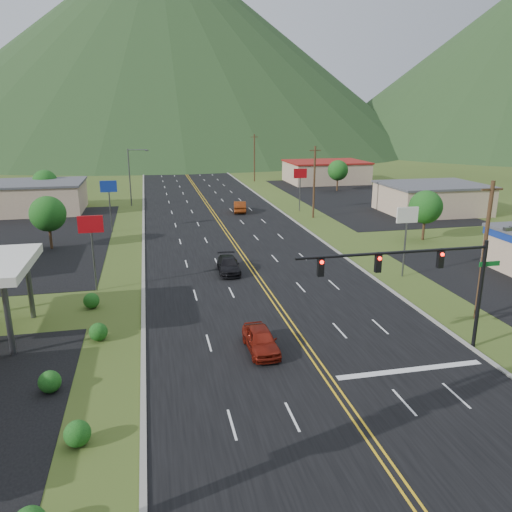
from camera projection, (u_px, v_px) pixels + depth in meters
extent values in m
cylinder|color=black|center=(480.00, 295.00, 30.96)|extent=(0.24, 0.24, 7.00)
cylinder|color=black|center=(395.00, 253.00, 28.88)|extent=(12.00, 0.18, 0.18)
cube|color=#0C591E|center=(490.00, 264.00, 30.49)|extent=(1.40, 0.06, 0.30)
cube|color=black|center=(440.00, 259.00, 29.65)|extent=(0.35, 0.28, 1.05)
sphere|color=#FF0C05|center=(443.00, 254.00, 29.39)|extent=(0.22, 0.22, 0.22)
cube|color=black|center=(378.00, 263.00, 28.84)|extent=(0.35, 0.28, 1.05)
sphere|color=#FF0C05|center=(380.00, 259.00, 28.57)|extent=(0.22, 0.22, 0.22)
cube|color=black|center=(321.00, 267.00, 28.12)|extent=(0.35, 0.28, 1.05)
sphere|color=#FF0C05|center=(322.00, 262.00, 27.86)|extent=(0.22, 0.22, 0.22)
cube|color=#59595E|center=(509.00, 229.00, 25.38)|extent=(0.60, 0.25, 0.18)
cylinder|color=#59595E|center=(130.00, 178.00, 78.68)|extent=(0.20, 0.20, 9.00)
cylinder|color=#59595E|center=(137.00, 150.00, 77.78)|extent=(2.88, 0.12, 0.12)
cube|color=#59595E|center=(147.00, 150.00, 78.10)|extent=(0.60, 0.25, 0.18)
cylinder|color=#59595E|center=(8.00, 317.00, 30.12)|extent=(0.36, 0.36, 5.00)
cylinder|color=#59595E|center=(29.00, 285.00, 35.75)|extent=(0.36, 0.36, 5.00)
cube|color=#CFAE8F|center=(20.00, 198.00, 74.20)|extent=(18.00, 11.00, 4.20)
cube|color=#4C4C51|center=(18.00, 183.00, 73.58)|extent=(18.40, 11.40, 0.30)
cube|color=#CFAE8F|center=(432.00, 199.00, 74.26)|extent=(14.00, 11.00, 4.00)
cube|color=#4C4C51|center=(433.00, 185.00, 73.66)|extent=(14.40, 11.40, 0.30)
cube|color=#CFAE8F|center=(326.00, 172.00, 106.28)|extent=(16.00, 12.00, 4.20)
cube|color=maroon|center=(326.00, 162.00, 105.65)|extent=(16.40, 12.40, 0.30)
cylinder|color=#59595E|center=(94.00, 262.00, 41.26)|extent=(0.16, 0.16, 5.00)
cube|color=#A90911|center=(90.00, 224.00, 40.38)|extent=(2.00, 0.18, 1.40)
cylinder|color=#59595E|center=(111.00, 212.00, 61.92)|extent=(0.16, 0.16, 5.00)
cube|color=navy|center=(108.00, 186.00, 61.03)|extent=(2.00, 0.18, 1.40)
cylinder|color=#59595E|center=(404.00, 250.00, 44.89)|extent=(0.16, 0.16, 5.00)
cube|color=white|center=(407.00, 215.00, 44.00)|extent=(2.00, 0.18, 1.40)
cylinder|color=#59595E|center=(300.00, 195.00, 74.94)|extent=(0.16, 0.16, 5.00)
cube|color=#A90911|center=(300.00, 173.00, 74.05)|extent=(2.00, 0.18, 1.40)
cylinder|color=#382314|center=(50.00, 235.00, 54.40)|extent=(0.30, 0.30, 3.00)
sphere|color=#144714|center=(48.00, 214.00, 53.74)|extent=(3.84, 3.84, 3.84)
cylinder|color=#382314|center=(47.00, 197.00, 78.73)|extent=(0.30, 0.30, 3.00)
sphere|color=#144714|center=(45.00, 182.00, 78.07)|extent=(3.84, 3.84, 3.84)
cylinder|color=#382314|center=(424.00, 227.00, 58.27)|extent=(0.30, 0.30, 3.00)
sphere|color=#144714|center=(426.00, 207.00, 57.61)|extent=(3.84, 3.84, 3.84)
cylinder|color=#382314|center=(337.00, 183.00, 94.77)|extent=(0.30, 0.30, 3.00)
sphere|color=#144714|center=(338.00, 170.00, 94.10)|extent=(3.84, 3.84, 3.84)
cylinder|color=#382314|center=(484.00, 252.00, 34.91)|extent=(0.28, 0.28, 10.00)
cube|color=#382314|center=(492.00, 189.00, 33.69)|extent=(1.60, 0.12, 0.12)
cylinder|color=#382314|center=(314.00, 182.00, 69.65)|extent=(0.28, 0.28, 10.00)
cube|color=#382314|center=(315.00, 150.00, 68.43)|extent=(1.60, 0.12, 0.12)
cylinder|color=#382314|center=(254.00, 158.00, 107.21)|extent=(0.28, 0.28, 10.00)
cube|color=#382314|center=(254.00, 137.00, 105.99)|extent=(1.60, 0.12, 0.12)
cylinder|color=#382314|center=(226.00, 146.00, 144.77)|extent=(0.28, 0.28, 10.00)
cube|color=#382314|center=(225.00, 131.00, 143.55)|extent=(1.60, 0.12, 0.12)
cone|color=black|center=(162.00, 44.00, 211.45)|extent=(220.00, 220.00, 85.00)
imported|color=maroon|center=(261.00, 340.00, 31.05)|extent=(1.86, 4.42, 1.49)
imported|color=black|center=(229.00, 265.00, 46.43)|extent=(2.23, 4.92, 1.40)
imported|color=maroon|center=(240.00, 207.00, 74.64)|extent=(2.48, 5.19, 1.64)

